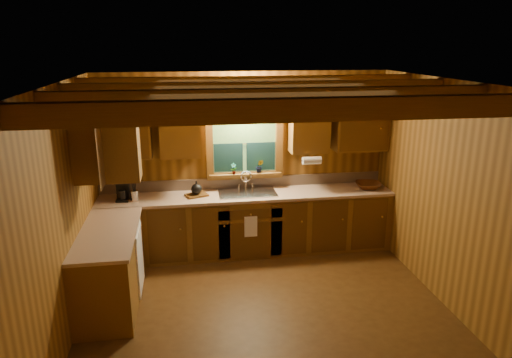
{
  "coord_description": "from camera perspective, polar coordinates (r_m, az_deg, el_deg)",
  "views": [
    {
      "loc": [
        -0.86,
        -4.64,
        2.99
      ],
      "look_at": [
        0.0,
        0.8,
        1.35
      ],
      "focal_mm": 32.37,
      "sensor_mm": 36.0,
      "label": 1
    }
  ],
  "objects": [
    {
      "name": "window_sill",
      "position": [
        6.78,
        -1.34,
        0.56
      ],
      "size": [
        1.06,
        0.14,
        0.04
      ],
      "primitive_type": "cube",
      "color": "brown",
      "rests_on": "room"
    },
    {
      "name": "dishwasher_panel",
      "position": [
        5.94,
        -14.18,
        -9.51
      ],
      "size": [
        0.02,
        0.6,
        0.8
      ],
      "primitive_type": "cube",
      "color": "white",
      "rests_on": "base_cabinets"
    },
    {
      "name": "ceiling_beams",
      "position": [
        4.75,
        1.53,
        10.54
      ],
      "size": [
        4.2,
        2.54,
        0.18
      ],
      "color": "brown",
      "rests_on": "room"
    },
    {
      "name": "window",
      "position": [
        6.72,
        -1.42,
        4.02
      ],
      "size": [
        1.12,
        0.08,
        1.0
      ],
      "color": "brown",
      "rests_on": "room"
    },
    {
      "name": "cutting_board",
      "position": [
        6.57,
        -7.35,
        -1.98
      ],
      "size": [
        0.35,
        0.3,
        0.03
      ],
      "primitive_type": "cube",
      "rotation": [
        0.0,
        0.0,
        0.35
      ],
      "color": "#4F3010",
      "rests_on": "countertop"
    },
    {
      "name": "potted_plant_right",
      "position": [
        6.77,
        0.45,
        1.59
      ],
      "size": [
        0.12,
        0.11,
        0.2
      ],
      "primitive_type": "imported",
      "rotation": [
        0.0,
        0.0,
        -0.16
      ],
      "color": "#4F3010",
      "rests_on": "window_sill"
    },
    {
      "name": "room",
      "position": [
        5.01,
        1.42,
        -3.12
      ],
      "size": [
        4.2,
        4.2,
        4.2
      ],
      "color": "#4A2E12",
      "rests_on": "ground"
    },
    {
      "name": "utensil_crock",
      "position": [
        6.54,
        -14.8,
        -1.92
      ],
      "size": [
        0.11,
        0.11,
        0.32
      ],
      "rotation": [
        0.0,
        0.0,
        0.0
      ],
      "color": "silver",
      "rests_on": "countertop"
    },
    {
      "name": "wicker_basket",
      "position": [
        7.04,
        13.69,
        -0.78
      ],
      "size": [
        0.44,
        0.44,
        0.09
      ],
      "primitive_type": "imported",
      "rotation": [
        0.0,
        0.0,
        -0.21
      ],
      "color": "#48230C",
      "rests_on": "countertop"
    },
    {
      "name": "upper_cabinets",
      "position": [
        6.18,
        -6.11,
        5.76
      ],
      "size": [
        4.19,
        1.77,
        0.78
      ],
      "color": "brown",
      "rests_on": "room"
    },
    {
      "name": "wall_sconce",
      "position": [
        6.5,
        -1.31,
        9.27
      ],
      "size": [
        0.45,
        0.21,
        0.17
      ],
      "color": "black",
      "rests_on": "room"
    },
    {
      "name": "countertop",
      "position": [
        6.31,
        -5.02,
        -3.03
      ],
      "size": [
        4.2,
        2.24,
        0.04
      ],
      "color": "tan",
      "rests_on": "base_cabinets"
    },
    {
      "name": "backsplash",
      "position": [
        6.88,
        -1.41,
        -0.41
      ],
      "size": [
        4.2,
        0.02,
        0.16
      ],
      "primitive_type": "cube",
      "color": "tan",
      "rests_on": "room"
    },
    {
      "name": "sink",
      "position": [
        6.65,
        -1.08,
        -2.14
      ],
      "size": [
        0.82,
        0.48,
        0.43
      ],
      "color": "silver",
      "rests_on": "countertop"
    },
    {
      "name": "dish_towel",
      "position": [
        6.46,
        -0.65,
        -5.91
      ],
      "size": [
        0.18,
        0.01,
        0.3
      ],
      "primitive_type": "cube",
      "color": "white",
      "rests_on": "base_cabinets"
    },
    {
      "name": "teakettle",
      "position": [
        6.54,
        -7.38,
        -1.24
      ],
      "size": [
        0.15,
        0.15,
        0.19
      ],
      "rotation": [
        0.0,
        0.0,
        0.37
      ],
      "color": "black",
      "rests_on": "cutting_board"
    },
    {
      "name": "potted_plant_left",
      "position": [
        6.7,
        -2.77,
        1.26
      ],
      "size": [
        0.1,
        0.07,
        0.17
      ],
      "primitive_type": "imported",
      "rotation": [
        0.0,
        0.0,
        0.15
      ],
      "color": "#4F3010",
      "rests_on": "window_sill"
    },
    {
      "name": "paper_towel_roll",
      "position": [
        6.62,
        6.9,
        2.3
      ],
      "size": [
        0.27,
        0.11,
        0.11
      ],
      "primitive_type": "cylinder",
      "rotation": [
        0.0,
        1.57,
        0.0
      ],
      "color": "white",
      "rests_on": "upper_cabinets"
    },
    {
      "name": "base_cabinets",
      "position": [
        6.46,
        -5.03,
        -6.82
      ],
      "size": [
        4.2,
        2.22,
        0.86
      ],
      "color": "brown",
      "rests_on": "ground"
    },
    {
      "name": "coffee_maker",
      "position": [
        6.58,
        -16.18,
        -1.26
      ],
      "size": [
        0.17,
        0.21,
        0.3
      ],
      "rotation": [
        0.0,
        0.0,
        -0.06
      ],
      "color": "black",
      "rests_on": "countertop"
    }
  ]
}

